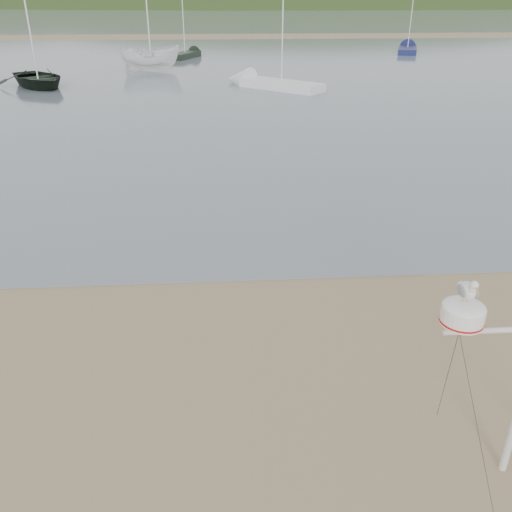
{
  "coord_description": "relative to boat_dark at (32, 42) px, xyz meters",
  "views": [
    {
      "loc": [
        1.24,
        -6.23,
        5.68
      ],
      "look_at": [
        1.73,
        1.0,
        2.09
      ],
      "focal_mm": 38.0,
      "sensor_mm": 36.0,
      "label": 1
    }
  ],
  "objects": [
    {
      "name": "boat_white",
      "position": [
        6.31,
        7.62,
        -0.39
      ],
      "size": [
        1.79,
        1.74,
        4.56
      ],
      "primitive_type": "imported",
      "rotation": [
        0.0,
        0.0,
        1.59
      ],
      "color": "white",
      "rests_on": "water"
    },
    {
      "name": "sailboat_white_near",
      "position": [
        13.87,
        -0.56,
        -2.4
      ],
      "size": [
        6.46,
        6.06,
        7.08
      ],
      "color": "white",
      "rests_on": "ground"
    },
    {
      "name": "boat_dark",
      "position": [
        0.0,
        0.0,
        0.0
      ],
      "size": [
        3.73,
        3.13,
        5.33
      ],
      "primitive_type": "imported",
      "rotation": [
        0.0,
        0.0,
        0.63
      ],
      "color": "black",
      "rests_on": "water"
    },
    {
      "name": "sailboat_dark_mid",
      "position": [
        8.98,
        16.58,
        -2.4
      ],
      "size": [
        3.35,
        5.39,
        5.36
      ],
      "color": "black",
      "rests_on": "ground"
    },
    {
      "name": "ground",
      "position": [
        10.08,
        -30.22,
        -2.71
      ],
      "size": [
        560.0,
        560.0,
        0.0
      ],
      "primitive_type": "plane",
      "color": "#886E4E",
      "rests_on": "ground"
    },
    {
      "name": "sandbar",
      "position": [
        10.08,
        39.78,
        -2.63
      ],
      "size": [
        560.0,
        7.0,
        0.07
      ],
      "primitive_type": "cube",
      "color": "#886E4E",
      "rests_on": "water"
    },
    {
      "name": "hill_ridge",
      "position": [
        28.59,
        204.78,
        -22.4
      ],
      "size": [
        620.0,
        180.0,
        80.0
      ],
      "color": "#203214",
      "rests_on": "ground"
    },
    {
      "name": "sailboat_blue_far",
      "position": [
        30.43,
        20.18,
        -2.4
      ],
      "size": [
        3.79,
        7.07,
        6.86
      ],
      "color": "#141A48",
      "rests_on": "ground"
    },
    {
      "name": "water",
      "position": [
        10.08,
        101.78,
        -2.69
      ],
      "size": [
        560.0,
        256.0,
        0.04
      ],
      "primitive_type": "cube",
      "color": "slate",
      "rests_on": "ground"
    }
  ]
}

